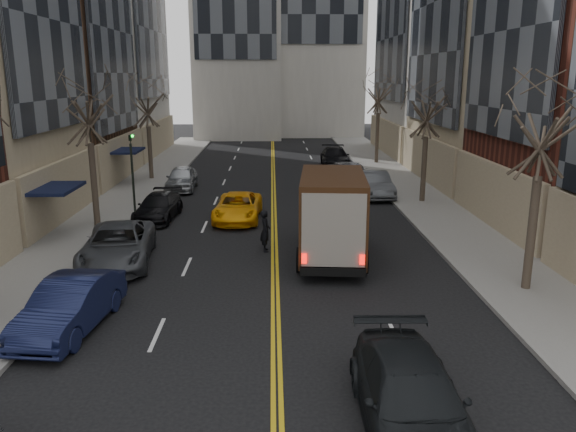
% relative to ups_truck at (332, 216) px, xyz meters
% --- Properties ---
extents(sidewalk_left, '(4.00, 66.00, 0.15)m').
position_rel_ups_truck_xyz_m(sidewalk_left, '(-11.35, 12.12, -1.75)').
color(sidewalk_left, slate).
rests_on(sidewalk_left, ground).
extents(sidewalk_right, '(4.00, 66.00, 0.15)m').
position_rel_ups_truck_xyz_m(sidewalk_right, '(6.65, 12.12, -1.75)').
color(sidewalk_right, slate).
rests_on(sidewalk_right, ground).
extents(tree_lf_mid, '(3.20, 3.20, 8.91)m').
position_rel_ups_truck_xyz_m(tree_lf_mid, '(-11.15, 5.12, 4.78)').
color(tree_lf_mid, '#382D23').
rests_on(tree_lf_mid, sidewalk_left).
extents(tree_lf_far, '(3.20, 3.20, 8.12)m').
position_rel_ups_truck_xyz_m(tree_lf_far, '(-11.15, 18.12, 4.20)').
color(tree_lf_far, '#382D23').
rests_on(tree_lf_far, sidewalk_left).
extents(tree_rt_near, '(3.20, 3.20, 8.71)m').
position_rel_ups_truck_xyz_m(tree_rt_near, '(6.45, -3.88, 4.63)').
color(tree_rt_near, '#382D23').
rests_on(tree_rt_near, sidewalk_right).
extents(tree_rt_mid, '(3.20, 3.20, 8.32)m').
position_rel_ups_truck_xyz_m(tree_rt_mid, '(6.45, 10.12, 4.35)').
color(tree_rt_mid, '#382D23').
rests_on(tree_rt_mid, sidewalk_right).
extents(tree_rt_far, '(3.20, 3.20, 9.11)m').
position_rel_ups_truck_xyz_m(tree_rt_far, '(6.45, 25.12, 4.92)').
color(tree_rt_far, '#382D23').
rests_on(tree_rt_far, sidewalk_right).
extents(traffic_signal, '(0.29, 0.26, 4.70)m').
position_rel_ups_truck_xyz_m(traffic_signal, '(-9.75, 7.12, 1.00)').
color(traffic_signal, black).
rests_on(traffic_signal, sidewalk_left).
extents(ups_truck, '(3.15, 6.79, 3.61)m').
position_rel_ups_truck_xyz_m(ups_truck, '(0.00, 0.00, 0.00)').
color(ups_truck, black).
rests_on(ups_truck, ground).
extents(observer_sedan, '(2.26, 5.39, 1.55)m').
position_rel_ups_truck_xyz_m(observer_sedan, '(0.47, -11.68, -1.04)').
color(observer_sedan, black).
rests_on(observer_sedan, ground).
extents(taxi, '(2.53, 5.07, 1.38)m').
position_rel_ups_truck_xyz_m(taxi, '(-4.24, 6.47, -1.13)').
color(taxi, '#FEAD0A').
rests_on(taxi, ground).
extents(pedestrian, '(0.50, 0.70, 1.81)m').
position_rel_ups_truck_xyz_m(pedestrian, '(-2.74, 1.08, -0.91)').
color(pedestrian, black).
rests_on(pedestrian, ground).
extents(parked_lf_b, '(2.23, 4.88, 1.55)m').
position_rel_ups_truck_xyz_m(parked_lf_b, '(-8.45, -6.48, -1.05)').
color(parked_lf_b, '#111636').
rests_on(parked_lf_b, ground).
extents(parked_lf_c, '(3.21, 5.89, 1.57)m').
position_rel_ups_truck_xyz_m(parked_lf_c, '(-8.65, -0.42, -1.04)').
color(parked_lf_c, '#43464A').
rests_on(parked_lf_c, ground).
extents(parked_lf_d, '(2.17, 4.71, 1.34)m').
position_rel_ups_truck_xyz_m(parked_lf_d, '(-8.42, 6.70, -1.15)').
color(parked_lf_d, black).
rests_on(parked_lf_d, ground).
extents(parked_lf_e, '(1.90, 4.54, 1.54)m').
position_rel_ups_truck_xyz_m(parked_lf_e, '(-8.40, 14.51, -1.05)').
color(parked_lf_e, '#A8ACB0').
rests_on(parked_lf_e, ground).
extents(parked_rt_a, '(1.89, 4.81, 1.56)m').
position_rel_ups_truck_xyz_m(parked_rt_a, '(3.95, 12.03, -1.04)').
color(parked_rt_a, '#474A4E').
rests_on(parked_rt_a, ground).
extents(parked_rt_b, '(2.94, 6.02, 1.65)m').
position_rel_ups_truck_xyz_m(parked_rt_b, '(2.75, 14.89, -1.00)').
color(parked_rt_b, '#95969C').
rests_on(parked_rt_b, ground).
extents(parked_rt_c, '(2.41, 5.56, 1.59)m').
position_rel_ups_truck_xyz_m(parked_rt_c, '(2.75, 23.68, -1.02)').
color(parked_rt_c, black).
rests_on(parked_rt_c, ground).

